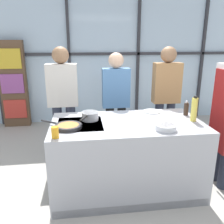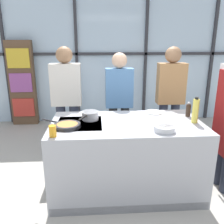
{
  "view_description": "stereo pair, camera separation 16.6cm",
  "coord_description": "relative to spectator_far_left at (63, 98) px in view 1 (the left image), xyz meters",
  "views": [
    {
      "loc": [
        -0.52,
        -2.62,
        1.83
      ],
      "look_at": [
        -0.17,
        0.1,
        0.99
      ],
      "focal_mm": 38.0,
      "sensor_mm": 36.0,
      "label": 1
    },
    {
      "loc": [
        -0.35,
        -2.64,
        1.83
      ],
      "look_at": [
        -0.17,
        0.1,
        0.99
      ],
      "focal_mm": 38.0,
      "sensor_mm": 36.0,
      "label": 2
    }
  ],
  "objects": [
    {
      "name": "demo_island",
      "position": [
        0.81,
        -0.93,
        -0.55
      ],
      "size": [
        1.8,
        0.97,
        0.89
      ],
      "color": "#A8AAB2",
      "rests_on": "ground_plane"
    },
    {
      "name": "frying_pan",
      "position": [
        0.12,
        -1.05,
        -0.08
      ],
      "size": [
        0.48,
        0.38,
        0.04
      ],
      "color": "#232326",
      "rests_on": "demo_island"
    },
    {
      "name": "saucepan",
      "position": [
        0.37,
        -0.81,
        -0.04
      ],
      "size": [
        0.23,
        0.36,
        0.1
      ],
      "color": "silver",
      "rests_on": "demo_island"
    },
    {
      "name": "bookshelf",
      "position": [
        -1.15,
        1.68,
        -0.07
      ],
      "size": [
        0.55,
        0.19,
        1.84
      ],
      "color": "brown",
      "rests_on": "ground_plane"
    },
    {
      "name": "oil_bottle",
      "position": [
        1.61,
        -0.99,
        0.05
      ],
      "size": [
        0.07,
        0.07,
        0.31
      ],
      "color": "#E0CC4C",
      "rests_on": "demo_island"
    },
    {
      "name": "white_plate",
      "position": [
        1.22,
        -0.57,
        -0.09
      ],
      "size": [
        0.24,
        0.24,
        0.01
      ],
      "primitive_type": "cylinder",
      "color": "white",
      "rests_on": "demo_island"
    },
    {
      "name": "mixing_bowl",
      "position": [
        1.17,
        -1.25,
        -0.07
      ],
      "size": [
        0.23,
        0.23,
        0.06
      ],
      "color": "silver",
      "rests_on": "demo_island"
    },
    {
      "name": "ground_plane",
      "position": [
        0.81,
        -0.93,
        -0.99
      ],
      "size": [
        18.0,
        18.0,
        0.0
      ],
      "primitive_type": "plane",
      "color": "#ADA89E"
    },
    {
      "name": "back_window_wall",
      "position": [
        0.81,
        1.86,
        0.41
      ],
      "size": [
        6.4,
        0.1,
        2.8
      ],
      "color": "silver",
      "rests_on": "ground_plane"
    },
    {
      "name": "spectator_center_right",
      "position": [
        1.62,
        0.0,
        0.01
      ],
      "size": [
        0.43,
        0.24,
        1.74
      ],
      "rotation": [
        0.0,
        0.0,
        3.14
      ],
      "color": "#232838",
      "rests_on": "ground_plane"
    },
    {
      "name": "spectator_center_left",
      "position": [
        0.81,
        0.0,
        -0.05
      ],
      "size": [
        0.42,
        0.23,
        1.66
      ],
      "rotation": [
        0.0,
        0.0,
        3.14
      ],
      "color": "black",
      "rests_on": "ground_plane"
    },
    {
      "name": "juice_glass_near",
      "position": [
        0.01,
        -1.31,
        -0.04
      ],
      "size": [
        0.07,
        0.07,
        0.12
      ],
      "primitive_type": "cylinder",
      "color": "orange",
      "rests_on": "demo_island"
    },
    {
      "name": "spectator_far_left",
      "position": [
        0.0,
        0.0,
        0.0
      ],
      "size": [
        0.45,
        0.24,
        1.75
      ],
      "rotation": [
        0.0,
        0.0,
        3.14
      ],
      "color": "#232838",
      "rests_on": "ground_plane"
    },
    {
      "name": "pepper_grinder",
      "position": [
        1.62,
        -0.76,
        -0.01
      ],
      "size": [
        0.06,
        0.06,
        0.19
      ],
      "color": "#332319",
      "rests_on": "demo_island"
    }
  ]
}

